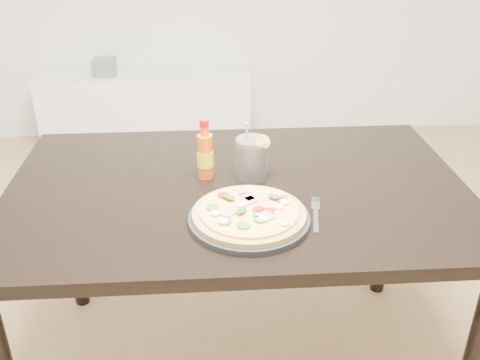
{
  "coord_description": "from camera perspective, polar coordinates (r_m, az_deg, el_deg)",
  "views": [
    {
      "loc": [
        -0.4,
        -1.44,
        1.52
      ],
      "look_at": [
        -0.31,
        -0.12,
        0.83
      ],
      "focal_mm": 40.0,
      "sensor_mm": 36.0,
      "label": 1
    }
  ],
  "objects": [
    {
      "name": "fork",
      "position": [
        1.5,
        8.08,
        -3.52
      ],
      "size": [
        0.05,
        0.19,
        0.0
      ],
      "rotation": [
        0.0,
        0.0,
        -0.18
      ],
      "color": "silver",
      "rests_on": "dining_table"
    },
    {
      "name": "media_console",
      "position": [
        3.75,
        -9.87,
        7.43
      ],
      "size": [
        1.4,
        0.34,
        0.5
      ],
      "primitive_type": "cube",
      "color": "white",
      "rests_on": "ground"
    },
    {
      "name": "pizza",
      "position": [
        1.44,
        1.0,
        -3.51
      ],
      "size": [
        0.31,
        0.31,
        0.03
      ],
      "color": "tan",
      "rests_on": "plate"
    },
    {
      "name": "cola_cup",
      "position": [
        1.65,
        1.25,
        2.25
      ],
      "size": [
        0.1,
        0.1,
        0.19
      ],
      "rotation": [
        0.0,
        0.0,
        0.42
      ],
      "color": "black",
      "rests_on": "dining_table"
    },
    {
      "name": "cd_stack",
      "position": [
        3.68,
        -14.24,
        11.62
      ],
      "size": [
        0.14,
        0.12,
        0.11
      ],
      "color": "slate",
      "rests_on": "media_console"
    },
    {
      "name": "floor",
      "position": [
        2.13,
        8.53,
        -18.29
      ],
      "size": [
        4.5,
        4.5,
        0.0
      ],
      "primitive_type": "plane",
      "color": "#9E7A51",
      "rests_on": "ground"
    },
    {
      "name": "hot_sauce_bottle",
      "position": [
        1.65,
        -3.73,
        2.69
      ],
      "size": [
        0.05,
        0.05,
        0.19
      ],
      "rotation": [
        0.0,
        0.0,
        -0.09
      ],
      "color": "#E4540D",
      "rests_on": "dining_table"
    },
    {
      "name": "plate",
      "position": [
        1.45,
        0.97,
        -4.18
      ],
      "size": [
        0.33,
        0.33,
        0.02
      ],
      "primitive_type": "cylinder",
      "color": "black",
      "rests_on": "dining_table"
    },
    {
      "name": "dining_table",
      "position": [
        1.67,
        -0.28,
        -3.06
      ],
      "size": [
        1.4,
        0.9,
        0.75
      ],
      "color": "black",
      "rests_on": "ground"
    }
  ]
}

